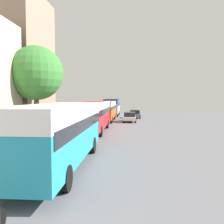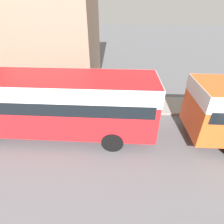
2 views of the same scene
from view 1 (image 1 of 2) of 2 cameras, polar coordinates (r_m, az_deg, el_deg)
The scene contains 9 objects.
building_far_terrace at distance 25.24m, azimuth -21.30°, elevation 9.72°, with size 5.39×7.36×12.81m.
bus_lead at distance 12.74m, azimuth -11.96°, elevation -3.24°, with size 2.65×10.54×3.15m.
bus_following at distance 25.34m, azimuth -4.33°, elevation -0.05°, with size 2.54×10.17×3.09m.
bus_third_in_line at distance 36.92m, azimuth -1.59°, elevation 0.86°, with size 2.62×9.94×2.94m.
bus_rear at distance 48.62m, azimuth 0.04°, elevation 1.62°, with size 2.67×9.24×3.18m.
car_crossing at distance 36.10m, azimuth 4.04°, elevation -1.08°, with size 1.85×4.58×1.39m.
car_far_curb at distance 42.91m, azimuth 5.24°, elevation -0.39°, with size 1.86×4.54×1.38m.
pedestrian_near_curb at distance 24.45m, azimuth -13.66°, elevation -2.63°, with size 0.44×0.44×1.68m.
street_tree at distance 19.68m, azimuth -16.99°, elevation 8.45°, with size 4.06×4.06×7.20m.
Camera 1 is at (1.86, -2.53, 3.48)m, focal length 40.00 mm.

